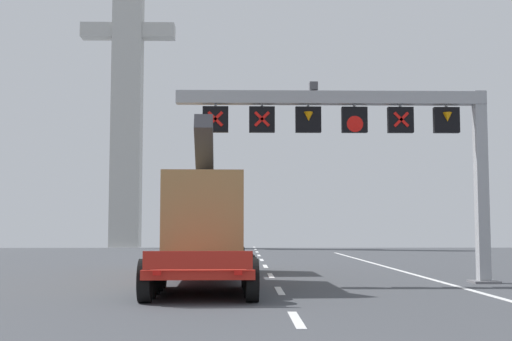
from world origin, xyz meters
name	(u,v)px	position (x,y,z in m)	size (l,w,h in m)	color
lane_markings	(265,266)	(0.42, 25.94, 0.01)	(0.20, 66.48, 0.01)	silver
edge_line_right	(486,294)	(6.20, 12.00, 0.01)	(0.20, 63.00, 0.01)	silver
overhead_lane_gantry	(369,127)	(3.71, 15.94, 5.35)	(11.00, 0.90, 6.91)	#9EA0A5
heavy_haul_truck_red	(207,225)	(-1.99, 17.43, 1.99)	(3.33, 14.12, 5.30)	red
bridge_pylon_distant	(128,68)	(-11.82, 57.58, 17.19)	(9.00, 2.00, 33.61)	#B7B7B2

